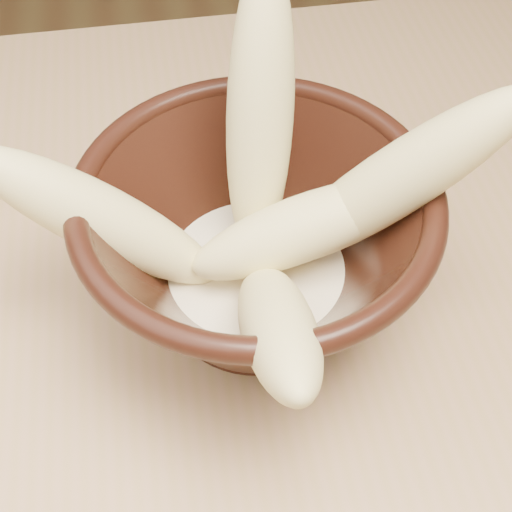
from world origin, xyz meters
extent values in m
cube|color=tan|center=(0.00, 0.00, 0.73)|extent=(1.20, 0.80, 0.04)
cylinder|color=tan|center=(0.54, 0.34, 0.35)|extent=(0.05, 0.05, 0.71)
cylinder|color=black|center=(0.11, 0.03, 0.76)|extent=(0.10, 0.10, 0.01)
cylinder|color=black|center=(0.11, 0.03, 0.78)|extent=(0.10, 0.10, 0.01)
torus|color=black|center=(0.11, 0.03, 0.86)|extent=(0.22, 0.22, 0.02)
cylinder|color=#F5E5C5|center=(0.11, 0.03, 0.79)|extent=(0.13, 0.13, 0.02)
ellipsoid|color=#E7DD89|center=(0.12, 0.08, 0.88)|extent=(0.07, 0.11, 0.19)
ellipsoid|color=#E7DD89|center=(0.02, 0.04, 0.85)|extent=(0.16, 0.07, 0.14)
ellipsoid|color=#E7DD89|center=(0.19, 0.02, 0.87)|extent=(0.17, 0.07, 0.17)
ellipsoid|color=#E7DD89|center=(0.13, 0.02, 0.84)|extent=(0.15, 0.05, 0.08)
ellipsoid|color=#E7DD89|center=(0.11, -0.05, 0.84)|extent=(0.05, 0.16, 0.12)
camera|label=1|loc=(0.06, -0.26, 1.17)|focal=50.00mm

